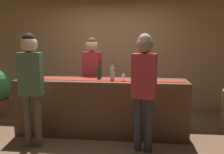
{
  "coord_description": "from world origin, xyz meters",
  "views": [
    {
      "loc": [
        0.67,
        -4.13,
        1.64
      ],
      "look_at": [
        0.19,
        0.0,
        1.02
      ],
      "focal_mm": 39.8,
      "sensor_mm": 36.0,
      "label": 1
    }
  ],
  "objects": [
    {
      "name": "bartender",
      "position": [
        -0.27,
        0.58,
        1.04
      ],
      "size": [
        0.37,
        0.26,
        1.69
      ],
      "rotation": [
        0.0,
        0.0,
        2.96
      ],
      "color": "#26262B",
      "rests_on": "ground"
    },
    {
      "name": "bar_counter",
      "position": [
        0.0,
        0.0,
        0.48
      ],
      "size": [
        2.91,
        0.6,
        0.97
      ],
      "primitive_type": "cube",
      "color": "#543821",
      "rests_on": "ground"
    },
    {
      "name": "wine_glass_mid_counter",
      "position": [
        0.39,
        -0.1,
        1.07
      ],
      "size": [
        0.07,
        0.07,
        0.14
      ],
      "color": "silver",
      "rests_on": "bar_counter"
    },
    {
      "name": "wine_glass_near_customer",
      "position": [
        0.89,
        -0.12,
        1.07
      ],
      "size": [
        0.07,
        0.07,
        0.14
      ],
      "color": "silver",
      "rests_on": "bar_counter"
    },
    {
      "name": "ground_plane",
      "position": [
        0.0,
        0.0,
        0.0
      ],
      "size": [
        10.0,
        10.0,
        0.0
      ],
      "primitive_type": "plane",
      "color": "brown"
    },
    {
      "name": "customer_sipping",
      "position": [
        0.72,
        -0.6,
        1.07
      ],
      "size": [
        0.37,
        0.27,
        1.73
      ],
      "rotation": [
        0.0,
        0.0,
        -0.21
      ],
      "color": "#33333D",
      "rests_on": "ground"
    },
    {
      "name": "wine_bottle_green",
      "position": [
        -0.04,
        0.08,
        1.08
      ],
      "size": [
        0.07,
        0.07,
        0.3
      ],
      "color": "#194723",
      "rests_on": "bar_counter"
    },
    {
      "name": "wine_bottle_amber",
      "position": [
        -1.22,
        0.04,
        1.08
      ],
      "size": [
        0.07,
        0.07,
        0.3
      ],
      "color": "brown",
      "rests_on": "bar_counter"
    },
    {
      "name": "counter_runner_cloth",
      "position": [
        0.0,
        0.0,
        0.97
      ],
      "size": [
        2.77,
        0.28,
        0.01
      ],
      "primitive_type": "cube",
      "color": "maroon",
      "rests_on": "bar_counter"
    },
    {
      "name": "customer_browsing",
      "position": [
        -0.97,
        -0.62,
        1.08
      ],
      "size": [
        0.36,
        0.24,
        1.74
      ],
      "rotation": [
        0.0,
        0.0,
        0.08
      ],
      "color": "brown",
      "rests_on": "ground"
    },
    {
      "name": "wine_bottle_clear",
      "position": [
        0.19,
        -0.02,
        1.08
      ],
      "size": [
        0.07,
        0.07,
        0.3
      ],
      "color": "#B2C6C1",
      "rests_on": "bar_counter"
    },
    {
      "name": "back_wall",
      "position": [
        0.0,
        1.9,
        1.45
      ],
      "size": [
        6.0,
        0.12,
        2.9
      ],
      "primitive_type": "cube",
      "color": "tan",
      "rests_on": "ground"
    }
  ]
}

